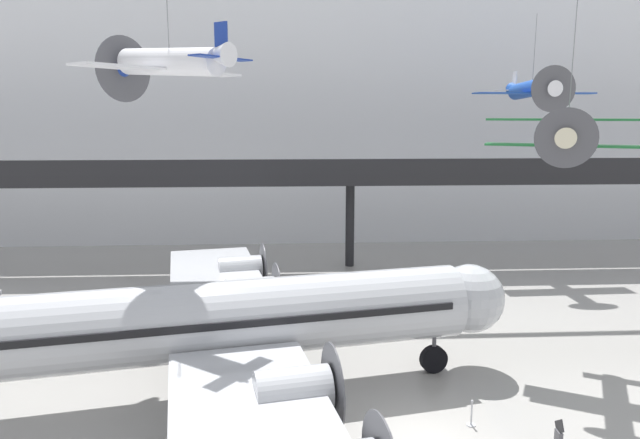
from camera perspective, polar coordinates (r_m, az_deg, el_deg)
name	(u,v)px	position (r m, az deg, el deg)	size (l,w,h in m)	color
hangar_back_wall	(340,113)	(54.22, 2.00, 10.59)	(140.00, 3.00, 24.24)	silver
mezzanine_walkway	(352,179)	(43.84, 3.19, 4.10)	(110.00, 3.20, 8.77)	black
airliner_silver_main	(210,322)	(24.66, -10.98, -10.05)	(27.52, 31.68, 9.73)	#B7BABF
suspended_plane_white_twin	(170,63)	(26.28, -14.80, 14.94)	(7.05, 7.55, 6.66)	silver
suspended_plane_green_biplane	(567,136)	(28.87, 23.47, 7.70)	(6.86, 6.08, 9.33)	#1E6B33
suspended_plane_blue_trainer	(532,89)	(46.32, 20.44, 12.15)	(8.98, 7.32, 7.08)	#1E4CAD
stanchion_barrier	(471,418)	(24.32, 14.90, -18.60)	(0.36, 0.36, 1.08)	#B2B5BA
info_sign_pedestal	(559,437)	(23.80, 22.75, -19.44)	(0.18, 0.78, 1.24)	#4C4C51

